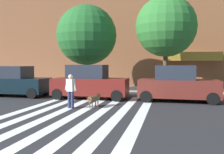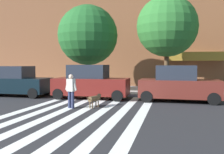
# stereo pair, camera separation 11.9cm
# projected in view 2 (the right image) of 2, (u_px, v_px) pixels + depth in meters

# --- Properties ---
(ground_plane) EXTENTS (160.00, 160.00, 0.00)m
(ground_plane) POSITION_uv_depth(u_px,v_px,m) (90.00, 119.00, 9.68)
(ground_plane) COLOR #232326
(sidewalk_far) EXTENTS (80.00, 6.00, 0.15)m
(sidewalk_far) POSITION_uv_depth(u_px,v_px,m) (131.00, 90.00, 19.27)
(sidewalk_far) COLOR #ACA4A5
(sidewalk_far) RESTS_ON ground_plane
(crosswalk_stripes) EXTENTS (5.85, 13.14, 0.01)m
(crosswalk_stripes) POSITION_uv_depth(u_px,v_px,m) (70.00, 117.00, 9.88)
(crosswalk_stripes) COLOR silver
(crosswalk_stripes) RESTS_ON ground_plane
(parked_car_near_curb) EXTENTS (4.81, 2.01, 2.00)m
(parked_car_near_curb) POSITION_uv_depth(u_px,v_px,m) (13.00, 82.00, 16.52)
(parked_car_near_curb) COLOR black
(parked_car_near_curb) RESTS_ON ground_plane
(parked_car_behind_first) EXTENTS (4.62, 2.03, 2.09)m
(parked_car_behind_first) POSITION_uv_depth(u_px,v_px,m) (91.00, 83.00, 15.26)
(parked_car_behind_first) COLOR maroon
(parked_car_behind_first) RESTS_ON ground_plane
(parked_car_third_in_line) EXTENTS (4.46, 1.99, 2.06)m
(parked_car_third_in_line) POSITION_uv_depth(u_px,v_px,m) (178.00, 85.00, 14.04)
(parked_car_third_in_line) COLOR #5D221B
(parked_car_third_in_line) RESTS_ON ground_plane
(street_tree_nearest) EXTENTS (4.35, 4.35, 6.26)m
(street_tree_nearest) POSITION_uv_depth(u_px,v_px,m) (88.00, 35.00, 18.00)
(street_tree_nearest) COLOR #4C3823
(street_tree_nearest) RESTS_ON sidewalk_far
(street_tree_middle) EXTENTS (4.11, 4.11, 6.57)m
(street_tree_middle) POSITION_uv_depth(u_px,v_px,m) (167.00, 27.00, 16.60)
(street_tree_middle) COLOR #4C3823
(street_tree_middle) RESTS_ON sidewalk_far
(pedestrian_dog_walker) EXTENTS (0.70, 0.34, 1.64)m
(pedestrian_dog_walker) POSITION_uv_depth(u_px,v_px,m) (71.00, 89.00, 11.91)
(pedestrian_dog_walker) COLOR #282D4C
(pedestrian_dog_walker) RESTS_ON ground_plane
(dog_on_leash) EXTENTS (0.49, 1.10, 0.65)m
(dog_on_leash) POSITION_uv_depth(u_px,v_px,m) (95.00, 99.00, 12.11)
(dog_on_leash) COLOR brown
(dog_on_leash) RESTS_ON ground_plane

